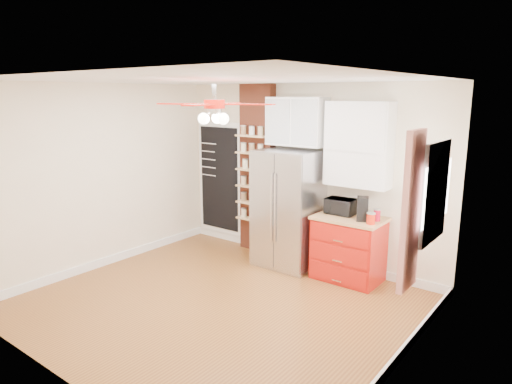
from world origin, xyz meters
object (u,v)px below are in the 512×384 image
Objects in this scene: ceiling_fan at (214,105)px; pantry_jar_oats at (245,164)px; toaster_oven at (340,206)px; canister_left at (371,219)px; fridge at (288,209)px; red_cabinet at (348,248)px; coffee_maker at (362,209)px.

ceiling_fan is 9.94× the size of pantry_jar_oats.
toaster_oven is 0.59m from canister_left.
red_cabinet is (0.97, 0.05, -0.42)m from fridge.
toaster_oven reaches higher than red_cabinet.
toaster_oven is at bearing 161.50° from red_cabinet.
ceiling_fan is (0.05, -1.63, 1.55)m from fridge.
fridge reaches higher than toaster_oven.
canister_left is (0.17, -0.12, -0.09)m from coffee_maker.
ceiling_fan is 2.26m from pantry_jar_oats.
red_cabinet is at bearing -3.06° from pantry_jar_oats.
coffee_maker reaches higher than canister_left.
red_cabinet is 6.89× the size of canister_left.
pantry_jar_oats is at bearing 151.63° from coffee_maker.
ceiling_fan is (-0.92, -1.68, 1.97)m from red_cabinet.
fridge is 1.86× the size of red_cabinet.
ceiling_fan is 10.27× the size of canister_left.
pantry_jar_oats is (-1.91, 0.10, 0.99)m from red_cabinet.
red_cabinet is 2.15m from pantry_jar_oats.
coffee_maker reaches higher than red_cabinet.
ceiling_fan is at bearing -130.32° from canister_left.
toaster_oven is at bearing 158.16° from canister_left.
pantry_jar_oats reaches higher than red_cabinet.
canister_left reaches higher than red_cabinet.
coffee_maker is (1.17, 0.01, 0.18)m from fridge.
pantry_jar_oats is at bearing 173.44° from canister_left.
ceiling_fan is at bearing -148.71° from coffee_maker.
toaster_oven is (-0.18, 0.06, 0.56)m from red_cabinet.
red_cabinet is 0.63m from coffee_maker.
coffee_maker is 2.19× the size of pantry_jar_oats.
ceiling_fan reaches higher than fridge.
fridge reaches higher than coffee_maker.
canister_left is 0.97× the size of pantry_jar_oats.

